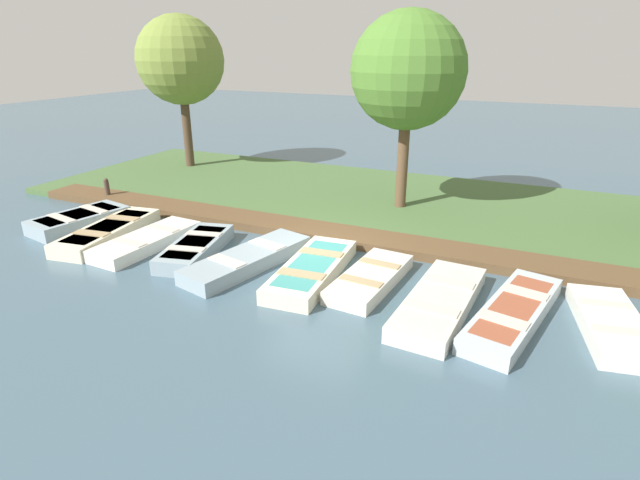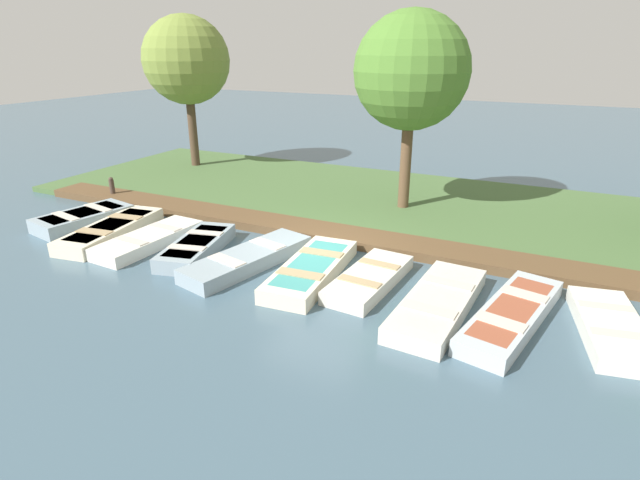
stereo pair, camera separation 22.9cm
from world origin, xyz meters
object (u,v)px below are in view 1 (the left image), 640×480
rowboat_5 (312,270)px  park_tree_left (408,72)px  mooring_post_near (107,190)px  rowboat_9 (611,324)px  rowboat_3 (196,248)px  rowboat_8 (513,313)px  rowboat_2 (147,241)px  rowboat_6 (370,278)px  rowboat_0 (79,220)px  rowboat_7 (440,302)px  rowboat_1 (108,232)px  rowboat_4 (248,259)px  park_tree_far_left (180,61)px

rowboat_5 → park_tree_left: size_ratio=0.57×
mooring_post_near → rowboat_9: bearing=81.2°
rowboat_3 → rowboat_8: size_ratio=0.79×
rowboat_2 → rowboat_6: 6.11m
rowboat_6 → rowboat_0: bearing=-85.7°
rowboat_6 → rowboat_7: rowboat_7 is taller
rowboat_5 → rowboat_9: 6.05m
rowboat_7 → rowboat_0: bearing=-89.1°
rowboat_3 → rowboat_9: 9.29m
rowboat_2 → rowboat_8: (0.01, 9.12, 0.01)m
mooring_post_near → park_tree_left: 10.53m
rowboat_0 → rowboat_1: rowboat_0 is taller
rowboat_4 → mooring_post_near: mooring_post_near is taller
rowboat_4 → park_tree_far_left: size_ratio=0.59×
rowboat_8 → rowboat_4: bearing=-78.2°
rowboat_4 → rowboat_7: rowboat_4 is taller
rowboat_2 → rowboat_0: bearing=-93.7°
rowboat_0 → rowboat_9: (0.05, 13.67, -0.05)m
rowboat_4 → rowboat_9: bearing=105.5°
rowboat_1 → mooring_post_near: bearing=-142.0°
rowboat_1 → rowboat_3: same height
rowboat_7 → park_tree_left: (-5.84, -2.50, 4.06)m
rowboat_9 → park_tree_far_left: size_ratio=0.46×
rowboat_2 → park_tree_left: bearing=140.7°
rowboat_3 → mooring_post_near: (-2.53, -5.60, 0.21)m
rowboat_7 → rowboat_5: bearing=-92.4°
rowboat_2 → rowboat_7: (0.18, 7.74, 0.01)m
rowboat_0 → park_tree_left: (-5.30, 8.10, 4.03)m
rowboat_6 → park_tree_far_left: 13.45m
rowboat_0 → rowboat_5: rowboat_0 is taller
rowboat_7 → rowboat_9: bearing=102.9°
rowboat_3 → rowboat_1: bearing=-102.1°
park_tree_left → rowboat_2: bearing=-42.7°
rowboat_2 → rowboat_5: size_ratio=0.91×
rowboat_6 → rowboat_7: 1.71m
rowboat_1 → rowboat_8: size_ratio=0.95×
rowboat_6 → rowboat_2: bearing=-82.5°
rowboat_3 → rowboat_8: rowboat_3 is taller
rowboat_4 → rowboat_5: size_ratio=1.06×
rowboat_5 → mooring_post_near: size_ratio=4.23×
rowboat_0 → rowboat_6: size_ratio=1.00×
mooring_post_near → rowboat_3: bearing=65.7°
rowboat_0 → rowboat_4: rowboat_0 is taller
rowboat_5 → rowboat_0: bearing=-95.9°
rowboat_9 → rowboat_6: bearing=-100.7°
rowboat_1 → rowboat_2: bearing=80.4°
rowboat_1 → rowboat_3: size_ratio=1.20×
rowboat_4 → rowboat_9: (-0.27, 7.70, -0.02)m
rowboat_1 → rowboat_6: 7.50m
rowboat_1 → park_tree_left: 9.59m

